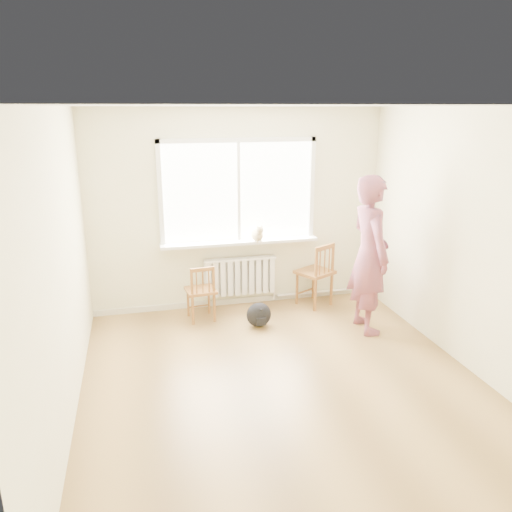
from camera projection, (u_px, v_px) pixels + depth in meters
floor at (284, 384)px, 5.04m from camera, size 4.50×4.50×0.00m
ceiling at (290, 106)px, 4.27m from camera, size 4.50×4.50×0.00m
back_wall at (238, 210)px, 6.75m from camera, size 4.00×0.01×2.70m
window at (238, 187)px, 6.64m from camera, size 2.12×0.05×1.42m
windowsill at (240, 242)px, 6.77m from camera, size 2.15×0.22×0.04m
radiator at (240, 276)px, 6.93m from camera, size 1.00×0.12×0.55m
heating_pipe at (323, 292)px, 7.34m from camera, size 1.40×0.04×0.04m
baseboard at (239, 301)px, 7.11m from camera, size 4.00×0.03×0.08m
chair_left at (201, 293)px, 6.46m from camera, size 0.41×0.39×0.76m
chair_right at (317, 275)px, 6.92m from camera, size 0.60×0.59×0.91m
person at (369, 255)px, 6.04m from camera, size 0.47×0.71×1.94m
cat at (257, 234)px, 6.71m from camera, size 0.18×0.38×0.25m
backpack at (259, 315)px, 6.33m from camera, size 0.35×0.29×0.32m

